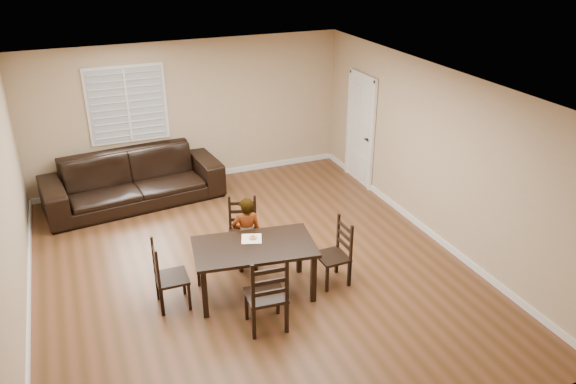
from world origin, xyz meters
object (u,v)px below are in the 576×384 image
object	(u,v)px
chair_right	(340,254)
child	(247,235)
dining_table	(254,251)
sofa	(133,179)
donut	(253,237)
chair_near	(243,230)
chair_left	(163,278)
chair_far	(269,300)

from	to	relation	value
chair_right	child	bearing A→B (deg)	-124.61
dining_table	sofa	distance (m)	3.63
sofa	dining_table	bearing A→B (deg)	-79.15
chair_right	donut	distance (m)	1.24
sofa	chair_near	bearing A→B (deg)	-69.76
chair_left	child	xyz separation A→B (m)	(1.27, 0.40, 0.14)
chair_near	donut	world-z (taller)	chair_near
chair_right	sofa	distance (m)	4.27
dining_table	chair_right	xyz separation A→B (m)	(1.19, -0.15, -0.22)
donut	chair_far	bearing A→B (deg)	-99.01
chair_left	donut	xyz separation A→B (m)	(1.24, 0.01, 0.33)
chair_near	chair_far	bearing A→B (deg)	-81.38
chair_far	sofa	size ratio (longest dim) A/B	0.34
child	donut	distance (m)	0.44
dining_table	donut	xyz separation A→B (m)	(0.05, 0.17, 0.11)
chair_far	chair_left	world-z (taller)	chair_far
child	sofa	bearing A→B (deg)	-60.05
dining_table	child	bearing A→B (deg)	90.00
chair_left	dining_table	bearing A→B (deg)	-95.84
chair_left	donut	world-z (taller)	chair_left
child	chair_near	bearing A→B (deg)	-92.72
chair_right	sofa	xyz separation A→B (m)	(-2.27, 3.61, 0.02)
chair_right	donut	xyz separation A→B (m)	(-1.14, 0.33, 0.34)
sofa	chair_right	bearing A→B (deg)	-64.37
chair_right	donut	world-z (taller)	chair_right
chair_far	donut	size ratio (longest dim) A/B	10.04
chair_far	sofa	distance (m)	4.40
dining_table	chair_left	xyz separation A→B (m)	(-1.19, 0.16, -0.22)
chair_near	chair_far	xyz separation A→B (m)	(-0.28, -1.83, 0.04)
child	sofa	size ratio (longest dim) A/B	0.38
donut	sofa	bearing A→B (deg)	108.92
chair_far	chair_right	size ratio (longest dim) A/B	1.12
dining_table	donut	world-z (taller)	donut
dining_table	chair_left	distance (m)	1.22
dining_table	chair_near	xyz separation A→B (m)	(0.16, 0.99, -0.22)
dining_table	sofa	bearing A→B (deg)	115.70
chair_near	chair_right	bearing A→B (deg)	-30.85
chair_right	donut	size ratio (longest dim) A/B	9.00
dining_table	chair_right	size ratio (longest dim) A/B	1.79
chair_far	chair_right	world-z (taller)	chair_far
chair_right	dining_table	bearing A→B (deg)	-98.91
chair_near	sofa	bearing A→B (deg)	134.03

